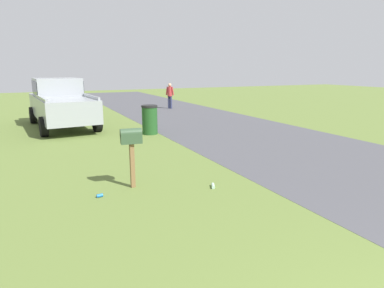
{
  "coord_description": "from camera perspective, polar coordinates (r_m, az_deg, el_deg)",
  "views": [
    {
      "loc": [
        -0.07,
        2.94,
        2.51
      ],
      "look_at": [
        6.51,
        -0.17,
        0.85
      ],
      "focal_mm": 31.12,
      "sensor_mm": 36.0,
      "label": 1
    }
  ],
  "objects": [
    {
      "name": "pedestrian",
      "position": [
        21.38,
        -3.82,
        8.53
      ],
      "size": [
        0.38,
        0.44,
        1.59
      ],
      "rotation": [
        0.0,
        0.0,
        5.47
      ],
      "color": "#2D3351",
      "rests_on": "ground"
    },
    {
      "name": "litter_can_midfield_b",
      "position": [
        6.96,
        -15.54,
        -8.52
      ],
      "size": [
        0.08,
        0.13,
        0.07
      ],
      "primitive_type": "cylinder",
      "rotation": [
        0.0,
        1.57,
        1.74
      ],
      "color": "blue",
      "rests_on": "ground"
    },
    {
      "name": "mailbox",
      "position": [
        7.1,
        -10.36,
        0.5
      ],
      "size": [
        0.25,
        0.46,
        1.29
      ],
      "rotation": [
        0.0,
        0.0,
        -0.11
      ],
      "color": "brown",
      "rests_on": "ground"
    },
    {
      "name": "pickup_truck",
      "position": [
        15.67,
        -21.62,
        6.81
      ],
      "size": [
        5.72,
        2.66,
        2.09
      ],
      "rotation": [
        0.0,
        0.0,
        0.09
      ],
      "color": "#93999E",
      "rests_on": "ground"
    },
    {
      "name": "trash_bin",
      "position": [
        13.06,
        -7.26,
        4.17
      ],
      "size": [
        0.62,
        0.62,
        1.13
      ],
      "color": "#1E4C1E",
      "rests_on": "ground"
    },
    {
      "name": "road_asphalt",
      "position": [
        9.87,
        24.36,
        -3.04
      ],
      "size": [
        60.0,
        6.1,
        0.01
      ],
      "primitive_type": "cube",
      "color": "#47474C",
      "rests_on": "ground"
    },
    {
      "name": "litter_bottle_near_hydrant",
      "position": [
        7.24,
        3.63,
        -7.17
      ],
      "size": [
        0.23,
        0.16,
        0.07
      ],
      "primitive_type": "cylinder",
      "rotation": [
        0.0,
        1.57,
        2.71
      ],
      "color": "#B2D8BF",
      "rests_on": "ground"
    }
  ]
}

